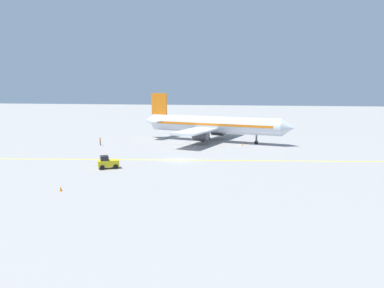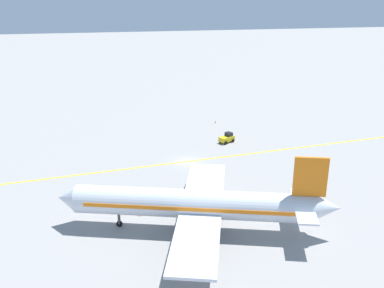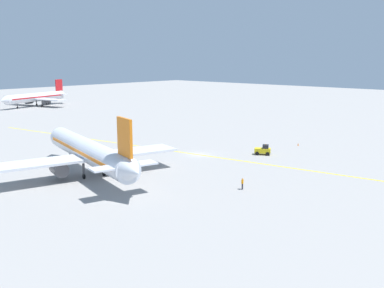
{
  "view_description": "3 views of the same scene",
  "coord_description": "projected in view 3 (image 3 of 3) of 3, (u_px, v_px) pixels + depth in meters",
  "views": [
    {
      "loc": [
        59.25,
        12.63,
        11.76
      ],
      "look_at": [
        1.49,
        2.29,
        2.97
      ],
      "focal_mm": 35.0,
      "sensor_mm": 36.0,
      "label": 1
    },
    {
      "loc": [
        -71.67,
        11.66,
        30.4
      ],
      "look_at": [
        1.44,
        -1.04,
        2.67
      ],
      "focal_mm": 42.0,
      "sensor_mm": 36.0,
      "label": 2
    },
    {
      "loc": [
        -62.57,
        -55.04,
        18.21
      ],
      "look_at": [
        -4.93,
        -2.86,
        3.15
      ],
      "focal_mm": 42.0,
      "sensor_mm": 36.0,
      "label": 3
    }
  ],
  "objects": [
    {
      "name": "ground_plane",
      "position": [
        198.0,
        155.0,
        85.27
      ],
      "size": [
        400.0,
        400.0,
        0.0
      ],
      "primitive_type": "plane",
      "color": "gray"
    },
    {
      "name": "apron_yellow_centreline",
      "position": [
        198.0,
        155.0,
        85.27
      ],
      "size": [
        17.0,
        118.9,
        0.01
      ],
      "primitive_type": "cube",
      "rotation": [
        0.0,
        0.0,
        0.14
      ],
      "color": "yellow",
      "rests_on": "ground"
    },
    {
      "name": "airplane_at_gate",
      "position": [
        90.0,
        152.0,
        69.73
      ],
      "size": [
        28.38,
        34.99,
        10.6
      ],
      "color": "silver",
      "rests_on": "ground"
    },
    {
      "name": "airplane_distant_taxiing",
      "position": [
        36.0,
        97.0,
        168.78
      ],
      "size": [
        31.56,
        25.57,
        9.54
      ],
      "color": "silver",
      "rests_on": "ground"
    },
    {
      "name": "baggage_tug_white",
      "position": [
        263.0,
        150.0,
        85.06
      ],
      "size": [
        2.85,
        3.35,
        2.11
      ],
      "color": "gold",
      "rests_on": "ground"
    },
    {
      "name": "ground_crew_worker",
      "position": [
        242.0,
        183.0,
        62.68
      ],
      "size": [
        0.55,
        0.33,
        1.68
      ],
      "color": "#23232D",
      "rests_on": "ground"
    },
    {
      "name": "traffic_cone_near_nose",
      "position": [
        91.0,
        161.0,
        78.54
      ],
      "size": [
        0.32,
        0.32,
        0.55
      ],
      "primitive_type": "cone",
      "color": "orange",
      "rests_on": "ground"
    },
    {
      "name": "traffic_cone_mid_apron",
      "position": [
        298.0,
        144.0,
        93.98
      ],
      "size": [
        0.32,
        0.32,
        0.55
      ],
      "primitive_type": "cone",
      "color": "orange",
      "rests_on": "ground"
    }
  ]
}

